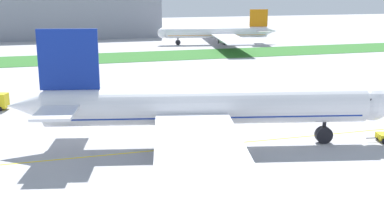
% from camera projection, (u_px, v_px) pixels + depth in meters
% --- Properties ---
extents(ground_plane, '(600.00, 600.00, 0.00)m').
position_uv_depth(ground_plane, '(229.00, 145.00, 70.56)').
color(ground_plane, '#9E9EA3').
rests_on(ground_plane, ground).
extents(apron_taxi_line, '(280.00, 0.36, 0.01)m').
position_uv_depth(apron_taxi_line, '(227.00, 144.00, 71.29)').
color(apron_taxi_line, yellow).
rests_on(apron_taxi_line, ground).
extents(grass_median_strip, '(320.00, 24.00, 0.10)m').
position_uv_depth(grass_median_strip, '(128.00, 57.00, 159.70)').
color(grass_median_strip, '#2D6628').
rests_on(grass_median_strip, ground).
extents(airliner_foreground, '(54.28, 87.84, 17.01)m').
position_uv_depth(airliner_foreground, '(201.00, 107.00, 69.28)').
color(airliner_foreground, white).
rests_on(airliner_foreground, ground).
extents(parked_airliner_far_centre, '(48.07, 78.35, 13.89)m').
position_uv_depth(parked_airliner_far_centre, '(219.00, 33.00, 194.10)').
color(parked_airliner_far_centre, white).
rests_on(parked_airliner_far_centre, ground).
extents(terminal_building, '(111.53, 20.00, 18.00)m').
position_uv_depth(terminal_building, '(34.00, 19.00, 213.24)').
color(terminal_building, gray).
rests_on(terminal_building, ground).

